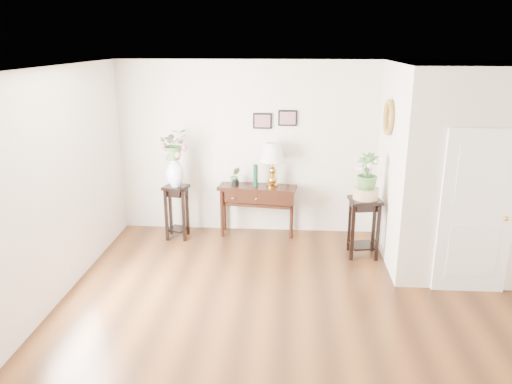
# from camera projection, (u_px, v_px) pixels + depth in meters

# --- Properties ---
(floor) EXTENTS (6.00, 5.50, 0.02)m
(floor) POSITION_uv_depth(u_px,v_px,m) (304.00, 316.00, 5.82)
(floor) COLOR brown
(floor) RESTS_ON ground
(ceiling) EXTENTS (6.00, 5.50, 0.02)m
(ceiling) POSITION_uv_depth(u_px,v_px,m) (312.00, 70.00, 5.00)
(ceiling) COLOR white
(ceiling) RESTS_ON ground
(wall_back) EXTENTS (6.00, 0.02, 2.80)m
(wall_back) POSITION_uv_depth(u_px,v_px,m) (303.00, 149.00, 8.04)
(wall_back) COLOR silver
(wall_back) RESTS_ON ground
(wall_front) EXTENTS (6.00, 0.02, 2.80)m
(wall_front) POSITION_uv_depth(u_px,v_px,m) (322.00, 355.00, 2.79)
(wall_front) COLOR silver
(wall_front) RESTS_ON ground
(wall_left) EXTENTS (0.02, 5.50, 2.80)m
(wall_left) POSITION_uv_depth(u_px,v_px,m) (40.00, 196.00, 5.61)
(wall_left) COLOR silver
(wall_left) RESTS_ON ground
(partition) EXTENTS (1.80, 1.95, 2.80)m
(partition) POSITION_uv_depth(u_px,v_px,m) (455.00, 166.00, 6.97)
(partition) COLOR silver
(partition) RESTS_ON floor
(door) EXTENTS (0.90, 0.05, 2.10)m
(door) POSITION_uv_depth(u_px,v_px,m) (477.00, 213.00, 6.12)
(door) COLOR white
(door) RESTS_ON floor
(art_print_left) EXTENTS (0.30, 0.02, 0.25)m
(art_print_left) POSITION_uv_depth(u_px,v_px,m) (262.00, 121.00, 7.93)
(art_print_left) COLOR black
(art_print_left) RESTS_ON wall_back
(art_print_right) EXTENTS (0.30, 0.02, 0.25)m
(art_print_right) POSITION_uv_depth(u_px,v_px,m) (288.00, 118.00, 7.89)
(art_print_right) COLOR black
(art_print_right) RESTS_ON wall_back
(wall_ornament) EXTENTS (0.07, 0.51, 0.51)m
(wall_ornament) POSITION_uv_depth(u_px,v_px,m) (388.00, 117.00, 6.96)
(wall_ornament) COLOR #AD8A34
(wall_ornament) RESTS_ON partition
(console_table) EXTENTS (1.29, 0.58, 0.83)m
(console_table) POSITION_uv_depth(u_px,v_px,m) (257.00, 210.00, 8.16)
(console_table) COLOR black
(console_table) RESTS_ON floor
(table_lamp) EXTENTS (0.53, 0.53, 0.72)m
(table_lamp) POSITION_uv_depth(u_px,v_px,m) (272.00, 165.00, 7.92)
(table_lamp) COLOR #B5832D
(table_lamp) RESTS_ON console_table
(green_vase) EXTENTS (0.09, 0.09, 0.36)m
(green_vase) POSITION_uv_depth(u_px,v_px,m) (256.00, 176.00, 7.99)
(green_vase) COLOR #123B24
(green_vase) RESTS_ON console_table
(potted_plant) EXTENTS (0.18, 0.15, 0.29)m
(potted_plant) POSITION_uv_depth(u_px,v_px,m) (235.00, 177.00, 8.02)
(potted_plant) COLOR #46783A
(potted_plant) RESTS_ON console_table
(plant_stand_a) EXTENTS (0.42, 0.42, 0.87)m
(plant_stand_a) POSITION_uv_depth(u_px,v_px,m) (177.00, 212.00, 8.01)
(plant_stand_a) COLOR black
(plant_stand_a) RESTS_ON floor
(porcelain_vase) EXTENTS (0.28, 0.28, 0.48)m
(porcelain_vase) POSITION_uv_depth(u_px,v_px,m) (175.00, 172.00, 7.82)
(porcelain_vase) COLOR white
(porcelain_vase) RESTS_ON plant_stand_a
(lily_arrangement) EXTENTS (0.55, 0.52, 0.49)m
(lily_arrangement) POSITION_uv_depth(u_px,v_px,m) (174.00, 146.00, 7.70)
(lily_arrangement) COLOR #46783A
(lily_arrangement) RESTS_ON porcelain_vase
(plant_stand_b) EXTENTS (0.49, 0.49, 0.89)m
(plant_stand_b) POSITION_uv_depth(u_px,v_px,m) (363.00, 227.00, 7.34)
(plant_stand_b) COLOR black
(plant_stand_b) RESTS_ON floor
(ceramic_bowl) EXTENTS (0.37, 0.37, 0.16)m
(ceramic_bowl) POSITION_uv_depth(u_px,v_px,m) (366.00, 193.00, 7.18)
(ceramic_bowl) COLOR tan
(ceramic_bowl) RESTS_ON plant_stand_b
(narcissus) EXTENTS (0.39, 0.39, 0.55)m
(narcissus) POSITION_uv_depth(u_px,v_px,m) (367.00, 172.00, 7.09)
(narcissus) COLOR #46783A
(narcissus) RESTS_ON ceramic_bowl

